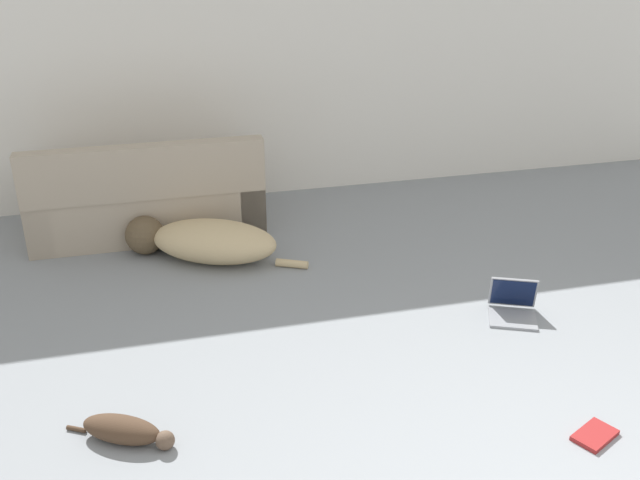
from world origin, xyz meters
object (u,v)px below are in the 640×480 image
Objects in this scene: couch at (148,201)px; cat at (125,430)px; dog at (204,240)px; book_red at (595,435)px; laptop_open at (513,303)px.

couch is 2.63m from cat.
couch is 0.76m from dog.
dog is 5.03× the size of book_red.
dog reaches higher than cat.
book_red is (-0.19, -1.20, -0.07)m from laptop_open.
dog reaches higher than laptop_open.
cat is at bearing -141.09° from laptop_open.
laptop_open reaches higher than cat.
dog is (0.38, -0.64, -0.11)m from couch.
laptop_open is at bearing 81.21° from book_red.
laptop_open is (2.45, 0.65, 0.01)m from cat.
couch is at bearing -32.63° from dog.
dog is 3.03m from book_red.
couch is 6.78× the size of book_red.
book_red is (2.26, -0.55, -0.05)m from cat.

